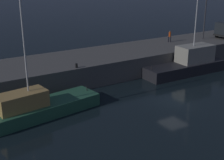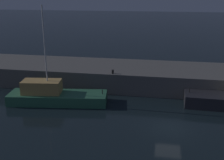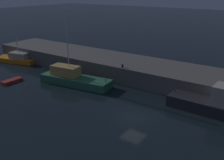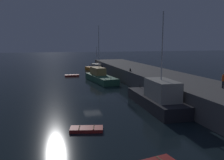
# 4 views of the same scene
# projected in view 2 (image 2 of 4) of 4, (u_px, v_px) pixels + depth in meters

# --- Properties ---
(ground_plane) EXTENTS (320.00, 320.00, 0.00)m
(ground_plane) POSITION_uv_depth(u_px,v_px,m) (169.00, 128.00, 27.18)
(ground_plane) COLOR black
(pier_quay) EXTENTS (74.17, 8.75, 2.68)m
(pier_quay) POSITION_uv_depth(u_px,v_px,m) (169.00, 78.00, 38.34)
(pier_quay) COLOR #5B5956
(pier_quay) RESTS_ON ground
(fishing_boat_blue) EXTENTS (11.70, 4.60, 11.25)m
(fishing_boat_blue) POSITION_uv_depth(u_px,v_px,m) (54.00, 95.00, 33.04)
(fishing_boat_blue) COLOR #2D6647
(fishing_boat_blue) RESTS_ON ground
(bollard_central) EXTENTS (0.28, 0.28, 0.50)m
(bollard_central) POSITION_uv_depth(u_px,v_px,m) (113.00, 72.00, 35.40)
(bollard_central) COLOR black
(bollard_central) RESTS_ON pier_quay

